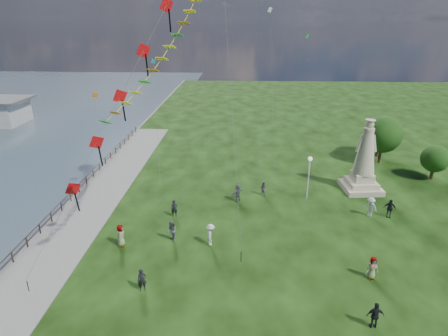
{
  "coord_description": "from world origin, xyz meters",
  "views": [
    {
      "loc": [
        0.33,
        -20.3,
        16.85
      ],
      "look_at": [
        -1.0,
        8.0,
        5.5
      ],
      "focal_mm": 30.0,
      "sensor_mm": 36.0,
      "label": 1
    }
  ],
  "objects_px": {
    "person_2": "(211,235)",
    "person_11": "(238,193)",
    "person_10": "(121,235)",
    "statue": "(364,164)",
    "person_8": "(371,207)",
    "person_4": "(372,268)",
    "lamppost": "(309,169)",
    "person_6": "(174,208)",
    "person_9": "(390,208)",
    "person_0": "(142,280)",
    "person_7": "(263,188)",
    "person_3": "(375,315)",
    "person_1": "(172,231)"
  },
  "relations": [
    {
      "from": "lamppost",
      "to": "person_0",
      "type": "xyz_separation_m",
      "value": [
        -13.06,
        -14.16,
        -2.45
      ]
    },
    {
      "from": "statue",
      "to": "person_7",
      "type": "relative_size",
      "value": 5.1
    },
    {
      "from": "person_2",
      "to": "person_6",
      "type": "xyz_separation_m",
      "value": [
        -3.67,
        4.48,
        -0.11
      ]
    },
    {
      "from": "statue",
      "to": "person_0",
      "type": "bearing_deg",
      "value": -144.12
    },
    {
      "from": "lamppost",
      "to": "person_9",
      "type": "bearing_deg",
      "value": -25.74
    },
    {
      "from": "person_0",
      "to": "person_2",
      "type": "relative_size",
      "value": 0.89
    },
    {
      "from": "person_0",
      "to": "person_11",
      "type": "height_order",
      "value": "person_11"
    },
    {
      "from": "person_1",
      "to": "person_4",
      "type": "relative_size",
      "value": 1.06
    },
    {
      "from": "statue",
      "to": "person_1",
      "type": "height_order",
      "value": "statue"
    },
    {
      "from": "person_0",
      "to": "person_9",
      "type": "distance_m",
      "value": 22.7
    },
    {
      "from": "person_0",
      "to": "person_7",
      "type": "distance_m",
      "value": 17.32
    },
    {
      "from": "lamppost",
      "to": "person_6",
      "type": "distance_m",
      "value": 13.51
    },
    {
      "from": "statue",
      "to": "person_6",
      "type": "xyz_separation_m",
      "value": [
        -18.67,
        -6.6,
        -2.06
      ]
    },
    {
      "from": "person_9",
      "to": "person_11",
      "type": "bearing_deg",
      "value": -175.89
    },
    {
      "from": "lamppost",
      "to": "person_11",
      "type": "xyz_separation_m",
      "value": [
        -6.91,
        -0.74,
        -2.37
      ]
    },
    {
      "from": "statue",
      "to": "person_6",
      "type": "relative_size",
      "value": 4.72
    },
    {
      "from": "person_1",
      "to": "person_2",
      "type": "distance_m",
      "value": 3.22
    },
    {
      "from": "person_3",
      "to": "person_7",
      "type": "relative_size",
      "value": 1.17
    },
    {
      "from": "person_7",
      "to": "person_8",
      "type": "bearing_deg",
      "value": -166.77
    },
    {
      "from": "person_10",
      "to": "person_2",
      "type": "bearing_deg",
      "value": -92.86
    },
    {
      "from": "statue",
      "to": "person_7",
      "type": "xyz_separation_m",
      "value": [
        -10.33,
        -1.72,
        -2.12
      ]
    },
    {
      "from": "person_11",
      "to": "person_9",
      "type": "bearing_deg",
      "value": 121.71
    },
    {
      "from": "person_6",
      "to": "lamppost",
      "type": "bearing_deg",
      "value": 5.65
    },
    {
      "from": "person_1",
      "to": "person_9",
      "type": "distance_m",
      "value": 19.64
    },
    {
      "from": "person_1",
      "to": "person_9",
      "type": "bearing_deg",
      "value": 75.2
    },
    {
      "from": "statue",
      "to": "person_7",
      "type": "height_order",
      "value": "statue"
    },
    {
      "from": "person_3",
      "to": "person_7",
      "type": "bearing_deg",
      "value": -74.0
    },
    {
      "from": "person_1",
      "to": "person_7",
      "type": "height_order",
      "value": "person_1"
    },
    {
      "from": "lamppost",
      "to": "person_10",
      "type": "relative_size",
      "value": 2.46
    },
    {
      "from": "person_2",
      "to": "person_0",
      "type": "bearing_deg",
      "value": 137.24
    },
    {
      "from": "person_10",
      "to": "person_0",
      "type": "bearing_deg",
      "value": -156.06
    },
    {
      "from": "person_9",
      "to": "person_11",
      "type": "distance_m",
      "value": 14.02
    },
    {
      "from": "person_4",
      "to": "person_8",
      "type": "height_order",
      "value": "person_8"
    },
    {
      "from": "person_1",
      "to": "person_11",
      "type": "xyz_separation_m",
      "value": [
        5.25,
        7.42,
        -0.01
      ]
    },
    {
      "from": "statue",
      "to": "person_0",
      "type": "xyz_separation_m",
      "value": [
        -19.09,
        -16.65,
        -2.06
      ]
    },
    {
      "from": "person_10",
      "to": "person_3",
      "type": "bearing_deg",
      "value": -120.28
    },
    {
      "from": "person_0",
      "to": "person_11",
      "type": "relative_size",
      "value": 0.91
    },
    {
      "from": "person_3",
      "to": "person_7",
      "type": "xyz_separation_m",
      "value": [
        -5.56,
        17.51,
        -0.13
      ]
    },
    {
      "from": "statue",
      "to": "person_8",
      "type": "bearing_deg",
      "value": -103.53
    },
    {
      "from": "person_0",
      "to": "person_10",
      "type": "height_order",
      "value": "person_10"
    },
    {
      "from": "person_4",
      "to": "person_9",
      "type": "height_order",
      "value": "person_9"
    },
    {
      "from": "person_6",
      "to": "person_7",
      "type": "distance_m",
      "value": 9.66
    },
    {
      "from": "person_9",
      "to": "person_11",
      "type": "relative_size",
      "value": 0.99
    },
    {
      "from": "person_8",
      "to": "person_3",
      "type": "bearing_deg",
      "value": -63.66
    },
    {
      "from": "person_10",
      "to": "person_4",
      "type": "bearing_deg",
      "value": -105.93
    },
    {
      "from": "person_2",
      "to": "person_11",
      "type": "height_order",
      "value": "person_2"
    },
    {
      "from": "person_7",
      "to": "person_10",
      "type": "height_order",
      "value": "person_10"
    },
    {
      "from": "person_7",
      "to": "person_11",
      "type": "xyz_separation_m",
      "value": [
        -2.61,
        -1.52,
        0.15
      ]
    },
    {
      "from": "person_2",
      "to": "person_8",
      "type": "bearing_deg",
      "value": -75.84
    },
    {
      "from": "lamppost",
      "to": "person_8",
      "type": "xyz_separation_m",
      "value": [
        5.2,
        -3.25,
        -2.33
      ]
    }
  ]
}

